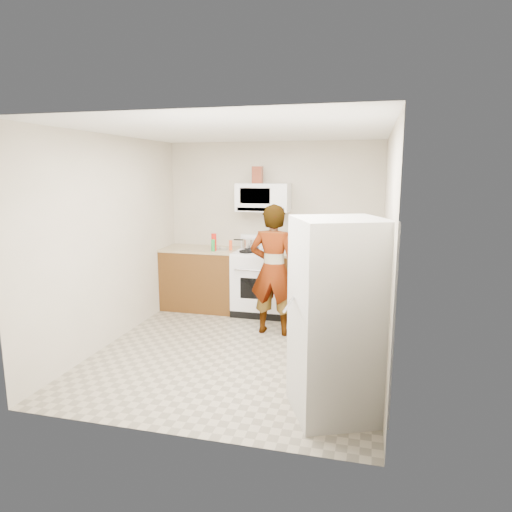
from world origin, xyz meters
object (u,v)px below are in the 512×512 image
(gas_range, at_px, (261,281))
(microwave, at_px, (263,197))
(kettle, at_px, (326,244))
(fridge, at_px, (337,319))
(person, at_px, (273,270))
(saucepan, at_px, (250,243))

(gas_range, distance_m, microwave, 1.22)
(gas_range, relative_size, kettle, 5.67)
(microwave, distance_m, fridge, 3.13)
(person, relative_size, saucepan, 7.22)
(kettle, distance_m, saucepan, 1.13)
(fridge, height_order, kettle, fridge)
(person, height_order, fridge, fridge)
(kettle, xyz_separation_m, saucepan, (-1.13, -0.04, -0.02))
(gas_range, bearing_deg, person, -66.12)
(microwave, bearing_deg, gas_range, -90.00)
(gas_range, distance_m, kettle, 1.09)
(fridge, xyz_separation_m, kettle, (-0.37, 2.80, 0.18))
(gas_range, xyz_separation_m, fridge, (1.29, -2.60, 0.36))
(gas_range, height_order, microwave, microwave)
(person, distance_m, saucepan, 1.12)
(microwave, xyz_separation_m, kettle, (0.91, 0.08, -0.67))
(microwave, height_order, saucepan, microwave)
(person, bearing_deg, saucepan, -57.02)
(gas_range, bearing_deg, kettle, 12.80)
(microwave, height_order, person, microwave)
(fridge, bearing_deg, person, 94.38)
(fridge, xyz_separation_m, saucepan, (-1.50, 2.76, 0.17))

